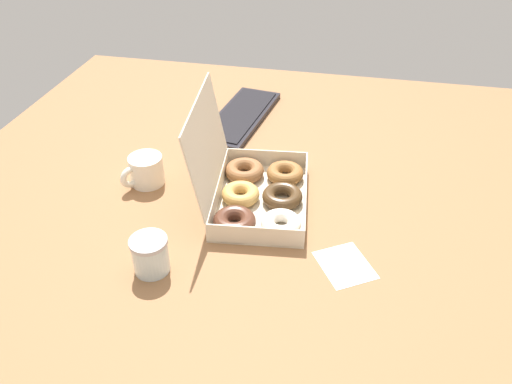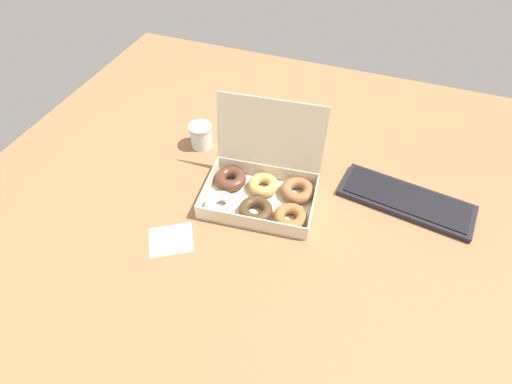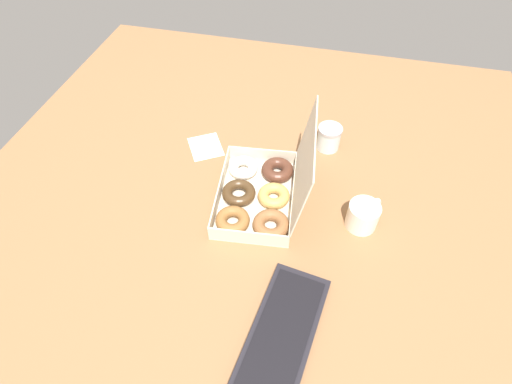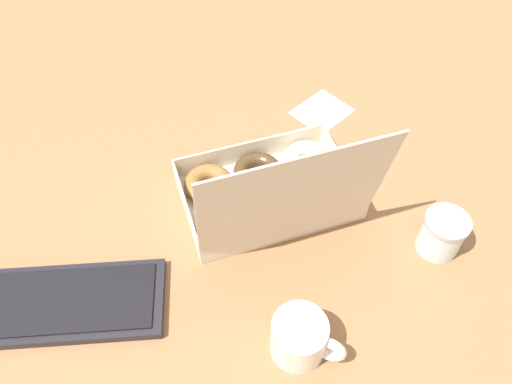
# 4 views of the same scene
# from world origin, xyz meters

# --- Properties ---
(ground_plane) EXTENTS (1.80, 1.80, 0.02)m
(ground_plane) POSITION_xyz_m (0.00, 0.00, -0.01)
(ground_plane) COLOR #92643F
(donut_box) EXTENTS (0.37, 0.30, 0.28)m
(donut_box) POSITION_xyz_m (0.03, 0.03, 0.03)
(donut_box) COLOR beige
(donut_box) RESTS_ON ground_plane
(keyboard) EXTENTS (0.42, 0.20, 0.02)m
(keyboard) POSITION_xyz_m (0.46, 0.16, 0.01)
(keyboard) COLOR black
(keyboard) RESTS_ON ground_plane
(coffee_mug) EXTENTS (0.11, 0.10, 0.08)m
(coffee_mug) POSITION_xyz_m (0.06, 0.33, 0.04)
(coffee_mug) COLOR white
(coffee_mug) RESTS_ON ground_plane
(glass_jar) EXTENTS (0.08, 0.08, 0.08)m
(glass_jar) POSITION_xyz_m (-0.25, 0.20, 0.04)
(glass_jar) COLOR silver
(glass_jar) RESTS_ON ground_plane
(paper_napkin) EXTENTS (0.16, 0.15, 0.00)m
(paper_napkin) POSITION_xyz_m (-0.15, -0.22, 0.00)
(paper_napkin) COLOR white
(paper_napkin) RESTS_ON ground_plane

